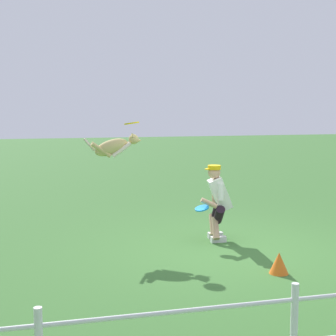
{
  "coord_description": "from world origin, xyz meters",
  "views": [
    {
      "loc": [
        2.9,
        7.32,
        2.28
      ],
      "look_at": [
        0.83,
        -0.91,
        1.25
      ],
      "focal_mm": 54.03,
      "sensor_mm": 36.0,
      "label": 1
    }
  ],
  "objects": [
    {
      "name": "frisbee_held",
      "position": [
        0.36,
        -0.49,
        0.61
      ],
      "size": [
        0.32,
        0.33,
        0.11
      ],
      "primitive_type": "cylinder",
      "rotation": [
        0.15,
        0.24,
        1.0
      ],
      "color": "#1B94F1",
      "rests_on": "person"
    },
    {
      "name": "person",
      "position": [
        0.02,
        -0.68,
        0.7
      ],
      "size": [
        0.63,
        0.66,
        1.29
      ],
      "rotation": [
        0.0,
        0.0,
        -0.17
      ],
      "color": "silver",
      "rests_on": "ground_plane"
    },
    {
      "name": "training_cone",
      "position": [
        -0.21,
        1.19,
        0.15
      ],
      "size": [
        0.27,
        0.27,
        0.3
      ],
      "primitive_type": "cone",
      "color": "orange",
      "rests_on": "ground_plane"
    },
    {
      "name": "frisbee_flying",
      "position": [
        1.41,
        -1.14,
        2.0
      ],
      "size": [
        0.35,
        0.36,
        0.07
      ],
      "primitive_type": "cylinder",
      "rotation": [
        0.13,
        0.07,
        0.62
      ],
      "color": "yellow"
    },
    {
      "name": "dog",
      "position": [
        1.71,
        -1.15,
        1.61
      ],
      "size": [
        0.99,
        0.27,
        0.45
      ],
      "rotation": [
        0.0,
        0.0,
        3.11
      ],
      "color": "tan"
    },
    {
      "name": "ground_plane",
      "position": [
        0.0,
        0.0,
        0.0
      ],
      "size": [
        60.0,
        60.0,
        0.0
      ],
      "primitive_type": "plane",
      "color": "#396B2E"
    }
  ]
}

